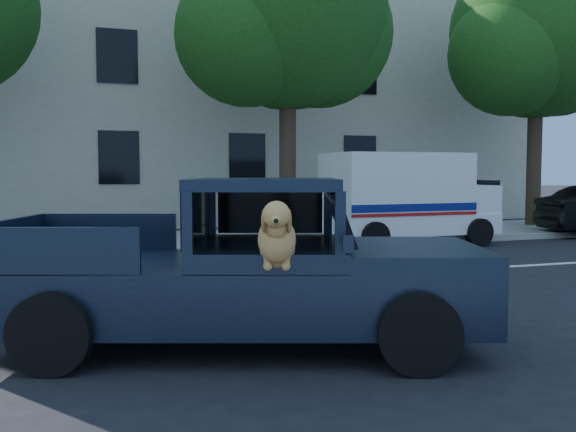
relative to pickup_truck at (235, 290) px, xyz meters
name	(u,v)px	position (x,y,z in m)	size (l,w,h in m)	color
ground	(136,351)	(-0.98, 0.16, -0.58)	(120.00, 120.00, 0.00)	black
far_sidewalk	(92,244)	(-0.98, 9.36, -0.50)	(60.00, 4.00, 0.15)	gray
lane_stripes	(240,283)	(1.02, 3.56, -0.57)	(21.60, 0.14, 0.01)	silver
street_tree_mid	(288,20)	(4.05, 9.78, 5.13)	(6.00, 5.20, 8.60)	#332619
street_tree_right	(538,41)	(12.05, 9.78, 5.13)	(6.00, 5.20, 8.60)	#332619
building_main	(169,94)	(2.02, 16.66, 3.92)	(26.00, 6.00, 9.00)	beige
pickup_truck	(235,290)	(0.00, 0.00, 0.00)	(5.13, 3.34, 1.71)	black
mail_truck	(406,205)	(6.21, 7.38, 0.39)	(4.09, 2.14, 2.22)	silver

